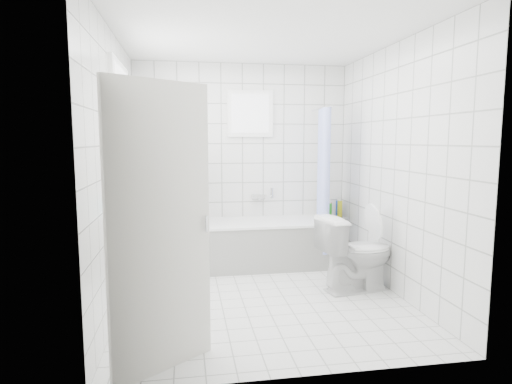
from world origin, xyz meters
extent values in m
plane|color=white|center=(0.00, 0.00, 0.00)|extent=(3.00, 3.00, 0.00)
plane|color=white|center=(0.00, 0.00, 2.60)|extent=(3.00, 3.00, 0.00)
cube|color=white|center=(0.00, 1.50, 1.30)|extent=(2.80, 0.02, 2.60)
cube|color=white|center=(0.00, -1.50, 1.30)|extent=(2.80, 0.02, 2.60)
cube|color=white|center=(-1.40, 0.00, 1.30)|extent=(0.02, 3.00, 2.60)
cube|color=white|center=(1.40, 0.00, 1.30)|extent=(0.02, 3.00, 2.60)
cube|color=white|center=(-1.35, 0.30, 1.60)|extent=(0.01, 0.90, 1.40)
cube|color=white|center=(0.10, 1.46, 1.95)|extent=(0.50, 0.01, 0.50)
cube|color=white|center=(-1.31, 0.30, 0.86)|extent=(0.18, 1.02, 0.08)
cube|color=silver|center=(-0.93, -1.25, 1.00)|extent=(0.67, 0.50, 2.00)
cube|color=white|center=(0.11, 1.12, 0.28)|extent=(1.78, 0.75, 0.55)
cube|color=white|center=(0.11, 1.12, 0.57)|extent=(1.80, 0.77, 0.03)
cube|color=white|center=(-0.86, 1.07, 0.75)|extent=(0.15, 0.85, 1.50)
cube|color=white|center=(1.23, 1.38, 0.28)|extent=(0.40, 0.24, 0.55)
imported|color=white|center=(1.03, 0.06, 0.41)|extent=(0.87, 0.59, 0.82)
cylinder|color=silver|center=(0.95, 1.10, 2.00)|extent=(0.02, 0.80, 0.02)
cube|color=silver|center=(0.21, 1.46, 0.85)|extent=(0.18, 0.06, 0.06)
imported|color=silver|center=(-1.30, 0.42, 1.07)|extent=(0.14, 0.13, 0.33)
imported|color=silver|center=(-1.30, 0.30, 0.99)|extent=(0.20, 0.20, 0.19)
imported|color=#33C3E9|center=(-1.30, 0.14, 0.99)|extent=(0.12, 0.11, 0.19)
cylinder|color=red|center=(1.19, 1.39, 0.65)|extent=(0.06, 0.06, 0.21)
cylinder|color=blue|center=(1.31, 1.38, 0.67)|extent=(0.06, 0.06, 0.23)
cylinder|color=yellow|center=(1.31, 1.32, 0.67)|extent=(0.06, 0.06, 0.24)
cylinder|color=green|center=(1.16, 1.30, 0.65)|extent=(0.06, 0.06, 0.21)
camera|label=1|loc=(-0.76, -4.16, 1.60)|focal=30.00mm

